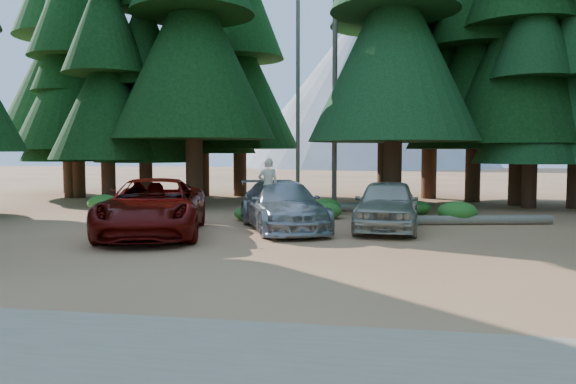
{
  "coord_description": "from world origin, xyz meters",
  "views": [
    {
      "loc": [
        3.22,
        -12.3,
        2.38
      ],
      "look_at": [
        0.45,
        3.59,
        1.25
      ],
      "focal_mm": 35.0,
      "sensor_mm": 36.0,
      "label": 1
    }
  ],
  "objects_px": {
    "log_mid": "(367,208)",
    "log_left": "(317,207)",
    "silver_minivan_right": "(387,205)",
    "log_right": "(481,220)",
    "frisbee_player": "(268,186)",
    "silver_minivan_center": "(283,206)",
    "red_pickup": "(154,207)"
  },
  "relations": [
    {
      "from": "frisbee_player",
      "to": "log_left",
      "type": "xyz_separation_m",
      "value": [
        0.74,
        6.11,
        -1.23
      ]
    },
    {
      "from": "silver_minivan_center",
      "to": "log_left",
      "type": "relative_size",
      "value": 1.2
    },
    {
      "from": "silver_minivan_right",
      "to": "log_mid",
      "type": "relative_size",
      "value": 1.3
    },
    {
      "from": "frisbee_player",
      "to": "log_mid",
      "type": "height_order",
      "value": "frisbee_player"
    },
    {
      "from": "frisbee_player",
      "to": "log_mid",
      "type": "bearing_deg",
      "value": -118.84
    },
    {
      "from": "log_right",
      "to": "red_pickup",
      "type": "bearing_deg",
      "value": -169.38
    },
    {
      "from": "silver_minivan_center",
      "to": "log_right",
      "type": "height_order",
      "value": "silver_minivan_center"
    },
    {
      "from": "silver_minivan_center",
      "to": "red_pickup",
      "type": "bearing_deg",
      "value": -176.07
    },
    {
      "from": "log_left",
      "to": "log_right",
      "type": "xyz_separation_m",
      "value": [
        5.9,
        -3.5,
        0.0
      ]
    },
    {
      "from": "red_pickup",
      "to": "log_right",
      "type": "bearing_deg",
      "value": 7.42
    },
    {
      "from": "silver_minivan_right",
      "to": "log_mid",
      "type": "distance_m",
      "value": 5.38
    },
    {
      "from": "red_pickup",
      "to": "silver_minivan_right",
      "type": "distance_m",
      "value": 7.02
    },
    {
      "from": "frisbee_player",
      "to": "log_right",
      "type": "height_order",
      "value": "frisbee_player"
    },
    {
      "from": "red_pickup",
      "to": "log_left",
      "type": "xyz_separation_m",
      "value": [
        3.8,
        7.62,
        -0.66
      ]
    },
    {
      "from": "silver_minivan_center",
      "to": "frisbee_player",
      "type": "xyz_separation_m",
      "value": [
        -0.39,
        -0.28,
        0.64
      ]
    },
    {
      "from": "frisbee_player",
      "to": "silver_minivan_right",
      "type": "bearing_deg",
      "value": -172.1
    },
    {
      "from": "red_pickup",
      "to": "log_left",
      "type": "relative_size",
      "value": 1.37
    },
    {
      "from": "log_left",
      "to": "log_right",
      "type": "relative_size",
      "value": 0.89
    },
    {
      "from": "red_pickup",
      "to": "log_left",
      "type": "bearing_deg",
      "value": 47.89
    },
    {
      "from": "log_mid",
      "to": "log_left",
      "type": "bearing_deg",
      "value": -175.39
    },
    {
      "from": "red_pickup",
      "to": "silver_minivan_right",
      "type": "relative_size",
      "value": 1.27
    },
    {
      "from": "silver_minivan_right",
      "to": "red_pickup",
      "type": "bearing_deg",
      "value": -158.11
    },
    {
      "from": "silver_minivan_center",
      "to": "log_right",
      "type": "distance_m",
      "value": 6.69
    },
    {
      "from": "silver_minivan_right",
      "to": "log_left",
      "type": "bearing_deg",
      "value": 120.95
    },
    {
      "from": "silver_minivan_center",
      "to": "silver_minivan_right",
      "type": "xyz_separation_m",
      "value": [
        3.19,
        0.48,
        0.04
      ]
    },
    {
      "from": "red_pickup",
      "to": "silver_minivan_center",
      "type": "xyz_separation_m",
      "value": [
        3.45,
        1.79,
        -0.07
      ]
    },
    {
      "from": "silver_minivan_right",
      "to": "log_right",
      "type": "distance_m",
      "value": 3.63
    },
    {
      "from": "log_mid",
      "to": "log_right",
      "type": "bearing_deg",
      "value": -35.2
    },
    {
      "from": "log_mid",
      "to": "log_right",
      "type": "height_order",
      "value": "log_right"
    },
    {
      "from": "silver_minivan_center",
      "to": "log_mid",
      "type": "xyz_separation_m",
      "value": [
        2.39,
        5.76,
        -0.6
      ]
    },
    {
      "from": "silver_minivan_center",
      "to": "silver_minivan_right",
      "type": "height_order",
      "value": "silver_minivan_right"
    },
    {
      "from": "silver_minivan_center",
      "to": "log_mid",
      "type": "relative_size",
      "value": 1.45
    }
  ]
}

